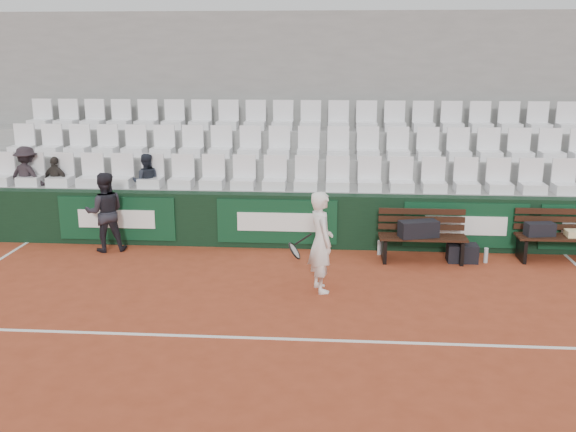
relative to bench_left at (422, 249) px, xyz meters
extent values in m
plane|color=#A14024|center=(-2.38, -3.31, -0.23)|extent=(80.00, 80.00, 0.00)
cube|color=white|center=(-2.38, -3.31, -0.22)|extent=(18.00, 0.06, 0.01)
cube|color=black|center=(-2.38, 0.69, 0.28)|extent=(18.00, 0.30, 1.00)
cube|color=#0C381E|center=(-5.58, 0.52, 0.30)|extent=(2.20, 0.04, 0.82)
cube|color=#0C381E|center=(-2.58, 0.52, 0.30)|extent=(2.20, 0.04, 0.82)
cube|color=#0C381E|center=(0.82, 0.52, 0.30)|extent=(2.20, 0.04, 0.82)
cube|color=gray|center=(-2.38, 1.32, 0.28)|extent=(18.00, 0.95, 1.00)
cube|color=gray|center=(-2.38, 2.27, 0.50)|extent=(18.00, 0.95, 1.45)
cube|color=gray|center=(-2.38, 3.22, 0.72)|extent=(18.00, 0.95, 1.90)
cube|color=gray|center=(-2.38, 3.84, 1.98)|extent=(18.00, 0.30, 4.40)
cube|color=white|center=(-2.38, 1.14, 1.09)|extent=(11.90, 0.44, 0.63)
cube|color=white|center=(-2.38, 2.09, 1.54)|extent=(11.90, 0.44, 0.63)
cube|color=white|center=(-2.38, 3.04, 1.99)|extent=(11.90, 0.44, 0.63)
cube|color=black|center=(0.00, 0.00, 0.00)|extent=(1.50, 0.56, 0.45)
cube|color=black|center=(2.40, 0.18, 0.00)|extent=(1.50, 0.56, 0.45)
cube|color=black|center=(-0.08, -0.05, 0.37)|extent=(0.71, 0.46, 0.28)
cube|color=black|center=(2.02, 0.19, 0.34)|extent=(0.52, 0.31, 0.23)
cube|color=black|center=(0.70, 0.02, -0.07)|extent=(0.52, 0.32, 0.31)
cylinder|color=silver|center=(-0.71, 0.32, -0.09)|extent=(0.07, 0.07, 0.26)
cylinder|color=#B0C2C7|center=(1.10, -0.01, -0.09)|extent=(0.07, 0.07, 0.26)
imported|color=white|center=(-1.72, -1.54, 0.55)|extent=(0.54, 0.66, 1.55)
torus|color=black|center=(-2.12, -1.54, 0.40)|extent=(0.19, 0.30, 0.26)
cylinder|color=black|center=(-1.99, -1.54, 0.58)|extent=(0.26, 0.03, 0.20)
imported|color=black|center=(-5.67, 0.19, 0.50)|extent=(0.84, 0.75, 1.45)
imported|color=black|center=(-7.57, 1.19, 1.38)|extent=(0.87, 0.64, 1.21)
imported|color=#2E2924|center=(-6.99, 1.19, 1.28)|extent=(0.64, 0.40, 1.01)
imported|color=#1F232E|center=(-5.19, 1.19, 1.32)|extent=(0.61, 0.52, 1.09)
camera|label=1|loc=(-1.53, -10.78, 3.33)|focal=40.00mm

